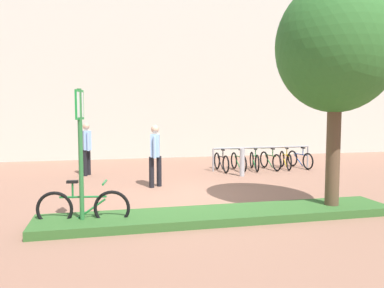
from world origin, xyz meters
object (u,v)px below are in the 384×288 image
at_px(bike_at_sign, 84,208).
at_px(person_shirt_blue, 86,146).
at_px(bike_rack_cluster, 262,160).
at_px(person_shirt_white, 155,152).
at_px(bollard_steel, 242,162).
at_px(parking_sign_post, 80,138).
at_px(tree_sidewalk, 336,47).

xyz_separation_m(bike_at_sign, person_shirt_blue, (-0.19, 5.77, 0.63)).
relative_size(bike_at_sign, bike_rack_cluster, 0.44).
height_order(bike_at_sign, person_shirt_blue, person_shirt_blue).
xyz_separation_m(bike_rack_cluster, person_shirt_white, (-4.18, -2.32, 0.64)).
distance_m(bike_at_sign, person_shirt_white, 3.84).
distance_m(bike_rack_cluster, person_shirt_blue, 6.15).
xyz_separation_m(bike_rack_cluster, bollard_steel, (-1.22, -1.21, 0.10)).
bearing_deg(parking_sign_post, bike_rack_cluster, 44.17).
relative_size(bollard_steel, person_shirt_blue, 0.52).
xyz_separation_m(parking_sign_post, bike_rack_cluster, (5.94, 5.78, -1.28)).
relative_size(bike_rack_cluster, person_shirt_white, 2.19).
relative_size(bollard_steel, person_shirt_white, 0.52).
bearing_deg(bollard_steel, parking_sign_post, -135.99).
bearing_deg(tree_sidewalk, bike_rack_cluster, 80.63).
xyz_separation_m(tree_sidewalk, bike_at_sign, (-4.97, 0.12, -3.03)).
xyz_separation_m(parking_sign_post, bollard_steel, (4.73, 4.57, -1.17)).
distance_m(parking_sign_post, person_shirt_blue, 5.90).
height_order(bollard_steel, person_shirt_white, person_shirt_white).
height_order(tree_sidewalk, parking_sign_post, tree_sidewalk).
distance_m(person_shirt_white, person_shirt_blue, 3.09).
xyz_separation_m(tree_sidewalk, bike_rack_cluster, (0.96, 5.80, -3.03)).
distance_m(parking_sign_post, bike_rack_cluster, 8.39).
height_order(bollard_steel, person_shirt_blue, person_shirt_blue).
bearing_deg(tree_sidewalk, person_shirt_white, 132.80).
distance_m(tree_sidewalk, parking_sign_post, 5.29).
distance_m(bike_rack_cluster, person_shirt_white, 4.82).
height_order(bike_rack_cluster, bollard_steel, bollard_steel).
height_order(bike_rack_cluster, person_shirt_white, person_shirt_white).
xyz_separation_m(person_shirt_white, person_shirt_blue, (-1.94, 2.41, 0.00)).
bearing_deg(bollard_steel, person_shirt_blue, 165.23).
relative_size(parking_sign_post, person_shirt_blue, 1.45).
relative_size(parking_sign_post, person_shirt_white, 1.45).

